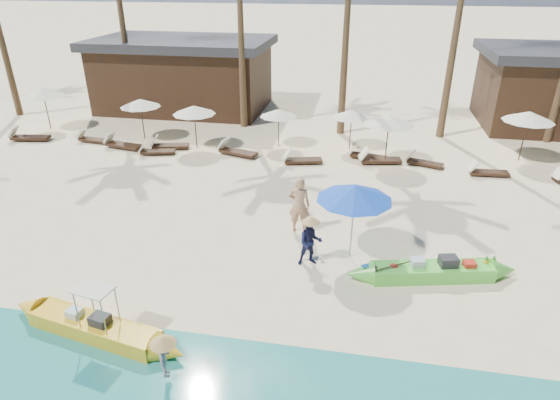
% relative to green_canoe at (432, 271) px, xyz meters
% --- Properties ---
extents(ground, '(240.00, 240.00, 0.00)m').
position_rel_green_canoe_xyz_m(ground, '(-5.62, -0.95, -0.24)').
color(ground, '#FEE7BB').
rests_on(ground, ground).
extents(green_canoe, '(5.52, 1.60, 0.71)m').
position_rel_green_canoe_xyz_m(green_canoe, '(0.00, 0.00, 0.00)').
color(green_canoe, '#5AD741').
rests_on(green_canoe, ground).
extents(yellow_canoe, '(5.58, 1.43, 1.46)m').
position_rel_green_canoe_xyz_m(yellow_canoe, '(-8.33, -3.93, -0.00)').
color(yellow_canoe, yellow).
rests_on(yellow_canoe, ground).
extents(tourist, '(0.76, 0.52, 2.00)m').
position_rel_green_canoe_xyz_m(tourist, '(-4.17, 2.01, 0.76)').
color(tourist, tan).
rests_on(tourist, ground).
extents(vendor_green, '(0.85, 0.74, 1.50)m').
position_rel_green_canoe_xyz_m(vendor_green, '(-3.56, 0.11, 0.51)').
color(vendor_green, '#141839').
rests_on(vendor_green, ground).
extents(vendor_yellow, '(0.51, 0.68, 0.94)m').
position_rel_green_canoe_xyz_m(vendor_yellow, '(-6.02, -4.96, 0.41)').
color(vendor_yellow, gray).
rests_on(vendor_yellow, ground).
extents(blue_umbrella, '(2.27, 2.27, 2.44)m').
position_rel_green_canoe_xyz_m(blue_umbrella, '(-2.37, 0.72, 1.97)').
color(blue_umbrella, '#99999E').
rests_on(blue_umbrella, ground).
extents(resort_parasol_2, '(2.21, 2.21, 2.27)m').
position_rel_green_canoe_xyz_m(resort_parasol_2, '(-19.58, 10.87, 1.81)').
color(resort_parasol_2, '#351F15').
rests_on(resort_parasol_2, ground).
extents(lounger_2_left, '(2.07, 0.91, 0.68)m').
position_rel_green_canoe_xyz_m(lounger_2_left, '(-19.50, 8.83, -0.01)').
color(lounger_2_left, '#351F15').
rests_on(lounger_2_left, ground).
extents(resort_parasol_3, '(2.06, 2.06, 2.12)m').
position_rel_green_canoe_xyz_m(resort_parasol_3, '(-13.63, 10.24, 1.67)').
color(resort_parasol_3, '#351F15').
rests_on(resort_parasol_3, ground).
extents(lounger_3_left, '(1.69, 0.68, 0.56)m').
position_rel_green_canoe_xyz_m(lounger_3_left, '(-16.08, 9.19, -0.05)').
color(lounger_3_left, '#351F15').
rests_on(lounger_3_left, ground).
extents(lounger_3_right, '(2.05, 0.97, 0.67)m').
position_rel_green_canoe_xyz_m(lounger_3_right, '(-14.12, 8.64, -0.02)').
color(lounger_3_right, '#351F15').
rests_on(lounger_3_right, ground).
extents(resort_parasol_4, '(2.10, 2.10, 2.16)m').
position_rel_green_canoe_xyz_m(resort_parasol_4, '(-10.41, 9.35, 1.71)').
color(resort_parasol_4, '#351F15').
rests_on(resort_parasol_4, ground).
extents(lounger_4_left, '(1.96, 1.00, 0.64)m').
position_rel_green_canoe_xyz_m(lounger_4_left, '(-11.78, 8.93, -0.03)').
color(lounger_4_left, '#351F15').
rests_on(lounger_4_left, ground).
extents(lounger_4_right, '(1.77, 0.90, 0.58)m').
position_rel_green_canoe_xyz_m(lounger_4_right, '(-12.08, 8.10, -0.05)').
color(lounger_4_right, '#351F15').
rests_on(lounger_4_right, ground).
extents(resort_parasol_5, '(1.85, 1.85, 1.91)m').
position_rel_green_canoe_xyz_m(resort_parasol_5, '(-6.42, 10.38, 1.48)').
color(resort_parasol_5, '#351F15').
rests_on(resort_parasol_5, ground).
extents(lounger_5_left, '(2.07, 1.15, 0.67)m').
position_rel_green_canoe_xyz_m(lounger_5_left, '(-8.23, 8.72, -0.01)').
color(lounger_5_left, '#351F15').
rests_on(lounger_5_left, ground).
extents(resort_parasol_6, '(1.91, 1.91, 1.96)m').
position_rel_green_canoe_xyz_m(resort_parasol_6, '(-2.86, 10.66, 1.53)').
color(resort_parasol_6, '#351F15').
rests_on(resort_parasol_6, ground).
extents(lounger_6_left, '(1.90, 0.97, 0.62)m').
position_rel_green_canoe_xyz_m(lounger_6_left, '(-5.00, 8.18, -0.03)').
color(lounger_6_left, '#351F15').
rests_on(lounger_6_left, ground).
extents(lounger_6_right, '(1.85, 0.91, 0.60)m').
position_rel_green_canoe_xyz_m(lounger_6_right, '(-2.03, 9.32, -0.04)').
color(lounger_6_right, '#351F15').
rests_on(lounger_6_right, ground).
extents(resort_parasol_7, '(2.24, 2.24, 2.30)m').
position_rel_green_canoe_xyz_m(resort_parasol_7, '(-1.16, 8.88, 1.84)').
color(resort_parasol_7, '#351F15').
rests_on(resort_parasol_7, ground).
extents(lounger_7_left, '(2.03, 0.95, 0.66)m').
position_rel_green_canoe_xyz_m(lounger_7_left, '(-1.49, 8.83, -0.02)').
color(lounger_7_left, '#351F15').
rests_on(lounger_7_left, ground).
extents(lounger_7_right, '(1.73, 1.03, 0.56)m').
position_rel_green_canoe_xyz_m(lounger_7_right, '(0.53, 8.96, -0.05)').
color(lounger_7_right, '#351F15').
rests_on(lounger_7_right, ground).
extents(resort_parasol_8, '(2.27, 2.27, 2.34)m').
position_rel_green_canoe_xyz_m(resort_parasol_8, '(5.06, 10.46, 1.87)').
color(resort_parasol_8, '#351F15').
rests_on(resort_parasol_8, ground).
extents(lounger_8_left, '(1.74, 0.62, 0.58)m').
position_rel_green_canoe_xyz_m(lounger_8_left, '(3.14, 8.25, -0.04)').
color(lounger_8_left, '#351F15').
rests_on(lounger_8_left, ground).
extents(pavilion_west, '(10.80, 6.60, 4.30)m').
position_rel_green_canoe_xyz_m(pavilion_west, '(-13.62, 16.55, 1.95)').
color(pavilion_west, '#351F15').
rests_on(pavilion_west, ground).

